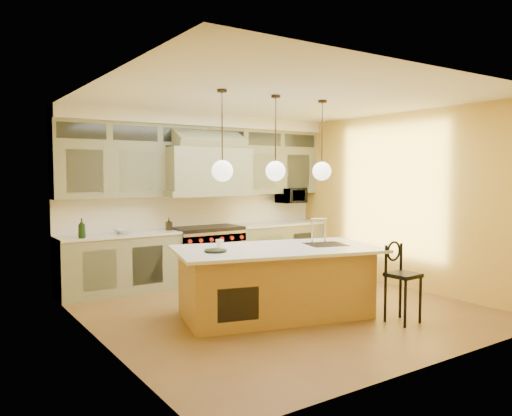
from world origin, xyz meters
TOP-DOWN VIEW (x-y plane):
  - floor at (0.00, 0.00)m, footprint 5.00×5.00m
  - ceiling at (0.00, 0.00)m, footprint 5.00×5.00m
  - wall_back at (0.00, 2.50)m, footprint 5.00×0.00m
  - wall_front at (0.00, -2.50)m, footprint 5.00×0.00m
  - wall_left at (-2.50, 0.00)m, footprint 0.00×5.00m
  - wall_right at (2.50, 0.00)m, footprint 0.00×5.00m
  - back_cabinetry at (0.00, 2.23)m, footprint 5.00×0.77m
  - range at (0.00, 2.14)m, footprint 1.20×0.74m
  - kitchen_island at (-0.26, -0.25)m, footprint 2.90×2.02m
  - counter_stool at (0.90, -1.37)m, footprint 0.37×0.37m
  - microwave at (1.95, 2.25)m, footprint 0.54×0.37m
  - oil_bottle_a at (-2.18, 1.92)m, footprint 0.12×0.12m
  - oil_bottle_b at (-0.70, 2.15)m, footprint 0.11×0.11m
  - fruit_bowl at (-1.47, 2.15)m, footprint 0.34×0.34m
  - cup at (-0.87, 0.15)m, footprint 0.11×0.11m
  - pendant_left at (-1.06, -0.25)m, footprint 0.26×0.26m
  - pendant_center at (-0.26, -0.25)m, footprint 0.26×0.26m
  - pendant_right at (0.54, -0.25)m, footprint 0.26×0.26m

SIDE VIEW (x-z plane):
  - floor at x=0.00m, z-range 0.00..0.00m
  - kitchen_island at x=-0.26m, z-range -0.20..1.15m
  - range at x=0.00m, z-range 0.01..0.97m
  - counter_stool at x=0.90m, z-range 0.06..1.09m
  - cup at x=-0.87m, z-range 0.92..1.02m
  - fruit_bowl at x=-1.47m, z-range 0.94..1.02m
  - oil_bottle_b at x=-0.70m, z-range 0.94..1.15m
  - oil_bottle_a at x=-2.18m, z-range 0.94..1.23m
  - back_cabinetry at x=0.00m, z-range -0.02..2.88m
  - microwave at x=1.95m, z-range 1.30..1.60m
  - wall_back at x=0.00m, z-range -1.05..3.95m
  - wall_front at x=0.00m, z-range -1.05..3.95m
  - wall_left at x=-2.50m, z-range -1.05..3.95m
  - wall_right at x=2.50m, z-range -1.05..3.95m
  - pendant_left at x=-1.06m, z-range 1.39..2.50m
  - pendant_center at x=-0.26m, z-range 1.39..2.50m
  - pendant_right at x=0.54m, z-range 1.39..2.50m
  - ceiling at x=0.00m, z-range 2.90..2.90m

